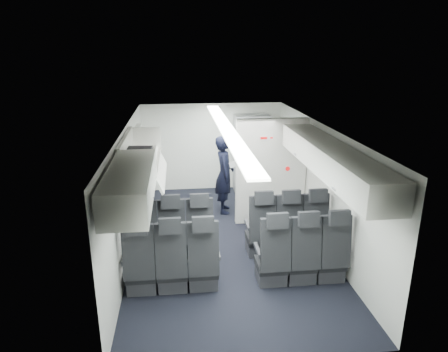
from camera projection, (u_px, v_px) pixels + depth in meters
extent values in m
cube|color=black|center=(226.00, 242.00, 7.38)|extent=(3.40, 6.00, 0.01)
cube|color=silver|center=(227.00, 127.00, 6.72)|extent=(3.40, 6.00, 0.01)
cube|color=silver|center=(212.00, 147.00, 9.88)|extent=(3.40, 0.01, 2.15)
cube|color=silver|center=(261.00, 281.00, 4.21)|extent=(3.40, 0.01, 2.15)
cube|color=silver|center=(129.00, 191.00, 6.86)|extent=(0.01, 6.00, 2.15)
cube|color=silver|center=(320.00, 183.00, 7.23)|extent=(0.01, 6.00, 2.15)
cube|color=white|center=(227.00, 129.00, 6.73)|extent=(0.25, 5.52, 0.03)
cube|color=black|center=(146.00, 244.00, 6.71)|extent=(0.44, 0.46, 0.12)
cube|color=#2D2D33|center=(147.00, 252.00, 6.76)|extent=(0.42, 0.42, 0.22)
cube|color=black|center=(143.00, 225.00, 6.37)|extent=(0.44, 0.20, 0.80)
cube|color=black|center=(142.00, 203.00, 6.20)|extent=(0.30, 0.12, 0.23)
cube|color=#2D2D33|center=(131.00, 230.00, 6.57)|extent=(0.05, 0.40, 0.06)
cube|color=#2D2D33|center=(158.00, 229.00, 6.62)|extent=(0.05, 0.40, 0.06)
cube|color=black|center=(173.00, 243.00, 6.76)|extent=(0.44, 0.46, 0.12)
cube|color=#2D2D33|center=(173.00, 251.00, 6.81)|extent=(0.42, 0.42, 0.22)
cube|color=black|center=(172.00, 224.00, 6.41)|extent=(0.44, 0.20, 0.80)
cube|color=black|center=(171.00, 202.00, 6.24)|extent=(0.30, 0.12, 0.23)
cube|color=#2D2D33|center=(159.00, 229.00, 6.62)|extent=(0.05, 0.40, 0.06)
cube|color=#2D2D33|center=(186.00, 228.00, 6.67)|extent=(0.05, 0.40, 0.06)
cube|color=black|center=(199.00, 241.00, 6.81)|extent=(0.44, 0.46, 0.12)
cube|color=#2D2D33|center=(200.00, 250.00, 6.86)|extent=(0.42, 0.42, 0.22)
cube|color=black|center=(200.00, 222.00, 6.46)|extent=(0.44, 0.20, 0.80)
cube|color=black|center=(199.00, 201.00, 6.29)|extent=(0.30, 0.12, 0.23)
cube|color=#2D2D33|center=(186.00, 228.00, 6.67)|extent=(0.05, 0.40, 0.06)
cube|color=#2D2D33|center=(212.00, 226.00, 6.72)|extent=(0.05, 0.40, 0.06)
cube|color=black|center=(259.00, 238.00, 6.92)|extent=(0.44, 0.46, 0.12)
cube|color=#2D2D33|center=(259.00, 246.00, 6.97)|extent=(0.42, 0.42, 0.22)
cube|color=black|center=(263.00, 219.00, 6.58)|extent=(0.44, 0.20, 0.80)
cube|color=black|center=(264.00, 198.00, 6.41)|extent=(0.30, 0.12, 0.23)
cube|color=#2D2D33|center=(247.00, 225.00, 6.78)|extent=(0.05, 0.40, 0.06)
cube|color=#2D2D33|center=(273.00, 223.00, 6.83)|extent=(0.05, 0.40, 0.06)
cube|color=black|center=(285.00, 237.00, 6.97)|extent=(0.44, 0.46, 0.12)
cube|color=#2D2D33|center=(284.00, 245.00, 7.02)|extent=(0.42, 0.42, 0.22)
cube|color=black|center=(289.00, 218.00, 6.63)|extent=(0.44, 0.20, 0.80)
cube|color=black|center=(291.00, 197.00, 6.46)|extent=(0.30, 0.12, 0.23)
cube|color=#2D2D33|center=(273.00, 223.00, 6.83)|extent=(0.05, 0.40, 0.06)
cube|color=#2D2D33|center=(298.00, 222.00, 6.88)|extent=(0.05, 0.40, 0.06)
cube|color=black|center=(310.00, 235.00, 7.02)|extent=(0.44, 0.46, 0.12)
cube|color=#2D2D33|center=(309.00, 244.00, 7.07)|extent=(0.42, 0.42, 0.22)
cube|color=black|center=(315.00, 217.00, 6.67)|extent=(0.44, 0.20, 0.80)
cube|color=black|center=(318.00, 196.00, 6.50)|extent=(0.30, 0.12, 0.23)
cube|color=#2D2D33|center=(299.00, 222.00, 6.88)|extent=(0.05, 0.40, 0.06)
cube|color=#2D2D33|center=(323.00, 221.00, 6.93)|extent=(0.05, 0.40, 0.06)
cube|color=black|center=(142.00, 272.00, 5.86)|extent=(0.44, 0.46, 0.12)
cube|color=#2D2D33|center=(142.00, 282.00, 5.91)|extent=(0.42, 0.42, 0.22)
cube|color=black|center=(138.00, 252.00, 5.51)|extent=(0.44, 0.20, 0.80)
cube|color=black|center=(136.00, 228.00, 5.34)|extent=(0.30, 0.12, 0.23)
cube|color=#2D2D33|center=(125.00, 257.00, 5.72)|extent=(0.05, 0.40, 0.06)
cube|color=#2D2D33|center=(156.00, 256.00, 5.77)|extent=(0.05, 0.40, 0.06)
cube|color=black|center=(173.00, 271.00, 5.91)|extent=(0.44, 0.46, 0.12)
cube|color=#2D2D33|center=(173.00, 280.00, 5.96)|extent=(0.42, 0.42, 0.22)
cube|color=black|center=(171.00, 251.00, 5.56)|extent=(0.44, 0.20, 0.80)
cube|color=black|center=(170.00, 226.00, 5.39)|extent=(0.30, 0.12, 0.23)
cube|color=#2D2D33|center=(156.00, 256.00, 5.77)|extent=(0.05, 0.40, 0.06)
cube|color=#2D2D33|center=(187.00, 254.00, 5.82)|extent=(0.05, 0.40, 0.06)
cube|color=black|center=(203.00, 269.00, 5.96)|extent=(0.44, 0.46, 0.12)
cube|color=#2D2D33|center=(203.00, 278.00, 6.01)|extent=(0.42, 0.42, 0.22)
cube|color=black|center=(203.00, 249.00, 5.61)|extent=(0.44, 0.20, 0.80)
cube|color=black|center=(203.00, 224.00, 5.44)|extent=(0.30, 0.12, 0.23)
cube|color=#2D2D33|center=(188.00, 254.00, 5.82)|extent=(0.05, 0.40, 0.06)
cube|color=#2D2D33|center=(218.00, 252.00, 5.87)|extent=(0.05, 0.40, 0.06)
cube|color=black|center=(271.00, 265.00, 6.07)|extent=(0.44, 0.46, 0.12)
cube|color=#2D2D33|center=(271.00, 274.00, 6.12)|extent=(0.42, 0.42, 0.22)
cube|color=black|center=(276.00, 245.00, 5.73)|extent=(0.44, 0.20, 0.80)
cube|color=black|center=(278.00, 221.00, 5.56)|extent=(0.30, 0.12, 0.23)
cube|color=#2D2D33|center=(258.00, 250.00, 5.93)|extent=(0.05, 0.40, 0.06)
cube|color=#2D2D33|center=(286.00, 248.00, 5.98)|extent=(0.05, 0.40, 0.06)
cube|color=black|center=(300.00, 263.00, 6.12)|extent=(0.44, 0.46, 0.12)
cube|color=#2D2D33|center=(299.00, 272.00, 6.17)|extent=(0.42, 0.42, 0.22)
cube|color=black|center=(306.00, 243.00, 5.77)|extent=(0.44, 0.20, 0.80)
cube|color=black|center=(309.00, 219.00, 5.60)|extent=(0.30, 0.12, 0.23)
cube|color=#2D2D33|center=(287.00, 248.00, 5.98)|extent=(0.05, 0.40, 0.06)
cube|color=#2D2D33|center=(316.00, 247.00, 6.03)|extent=(0.05, 0.40, 0.06)
cube|color=black|center=(328.00, 261.00, 6.17)|extent=(0.44, 0.46, 0.12)
cube|color=#2D2D33|center=(327.00, 270.00, 6.22)|extent=(0.42, 0.42, 0.22)
cube|color=black|center=(336.00, 242.00, 5.82)|extent=(0.44, 0.20, 0.80)
cube|color=black|center=(340.00, 218.00, 5.65)|extent=(0.30, 0.12, 0.23)
cube|color=#2D2D33|center=(316.00, 247.00, 6.03)|extent=(0.05, 0.40, 0.06)
cube|color=#2D2D33|center=(344.00, 245.00, 6.08)|extent=(0.05, 0.40, 0.06)
cube|color=silver|center=(131.00, 185.00, 4.76)|extent=(0.52, 1.80, 0.40)
cylinder|color=slate|center=(153.00, 196.00, 4.84)|extent=(0.04, 0.10, 0.04)
cube|color=#9E9E93|center=(143.00, 161.00, 6.48)|extent=(0.52, 1.70, 0.04)
cube|color=silver|center=(126.00, 150.00, 6.39)|extent=(0.06, 1.70, 0.44)
cube|color=silver|center=(138.00, 163.00, 5.63)|extent=(0.52, 0.04, 0.40)
cube|color=silver|center=(146.00, 138.00, 7.20)|extent=(0.52, 0.04, 0.40)
cube|color=silver|center=(159.00, 167.00, 6.54)|extent=(0.21, 1.61, 0.38)
cube|color=silver|center=(355.00, 176.00, 5.07)|extent=(0.52, 1.80, 0.40)
cylinder|color=slate|center=(335.00, 189.00, 5.09)|extent=(0.04, 0.10, 0.04)
cube|color=silver|center=(311.00, 145.00, 6.72)|extent=(0.52, 1.70, 0.40)
cylinder|color=slate|center=(296.00, 154.00, 6.74)|extent=(0.04, 0.10, 0.04)
cube|color=silver|center=(271.00, 172.00, 7.91)|extent=(1.40, 0.12, 2.13)
cube|color=white|center=(266.00, 138.00, 7.61)|extent=(0.24, 0.01, 0.10)
cube|color=red|center=(264.00, 138.00, 7.59)|extent=(0.13, 0.01, 0.04)
cube|color=red|center=(272.00, 138.00, 7.61)|extent=(0.05, 0.01, 0.03)
cylinder|color=white|center=(288.00, 169.00, 7.85)|extent=(0.11, 0.01, 0.11)
cylinder|color=red|center=(288.00, 169.00, 7.85)|extent=(0.09, 0.01, 0.09)
cube|color=#939399|center=(252.00, 154.00, 9.76)|extent=(0.85, 0.50, 1.90)
cube|color=#3F3F42|center=(253.00, 174.00, 9.65)|extent=(0.80, 0.01, 0.02)
cube|color=#3F3F42|center=(254.00, 154.00, 9.50)|extent=(0.80, 0.01, 0.02)
cube|color=#3F3F42|center=(254.00, 134.00, 9.35)|extent=(0.80, 0.01, 0.02)
cube|color=silver|center=(140.00, 171.00, 8.37)|extent=(0.10, 0.92, 1.86)
cylinder|color=black|center=(142.00, 148.00, 8.22)|extent=(0.03, 0.22, 0.22)
cube|color=gold|center=(144.00, 165.00, 8.65)|extent=(0.02, 0.10, 0.75)
cylinder|color=white|center=(134.00, 165.00, 7.55)|extent=(0.01, 0.11, 0.11)
cylinder|color=red|center=(135.00, 165.00, 7.55)|extent=(0.01, 0.09, 0.09)
imported|color=black|center=(224.00, 174.00, 8.51)|extent=(0.45, 0.64, 1.68)
cube|color=black|center=(140.00, 155.00, 6.40)|extent=(0.41, 0.31, 0.23)
cube|color=white|center=(234.00, 164.00, 8.41)|extent=(0.18, 0.03, 0.13)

